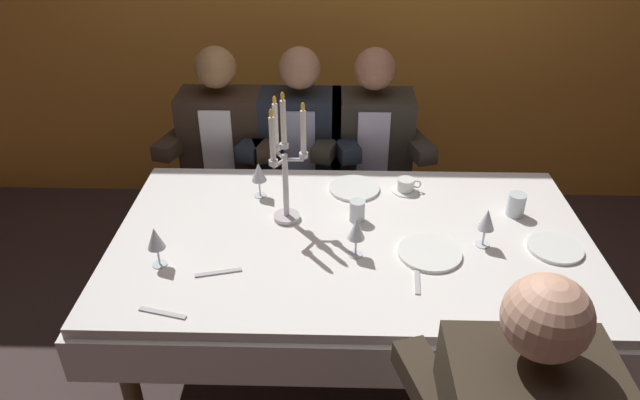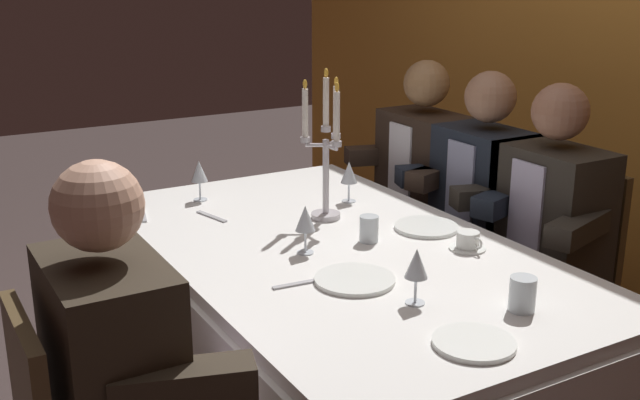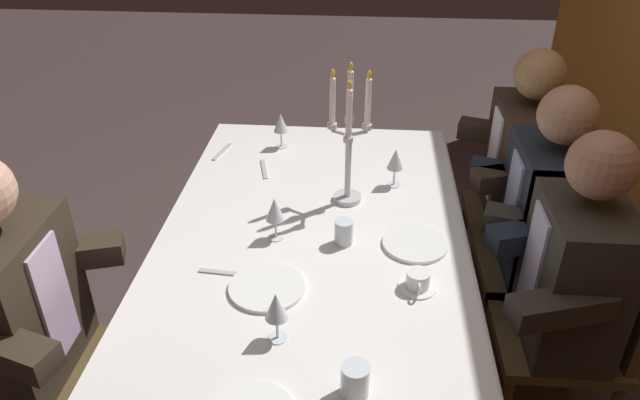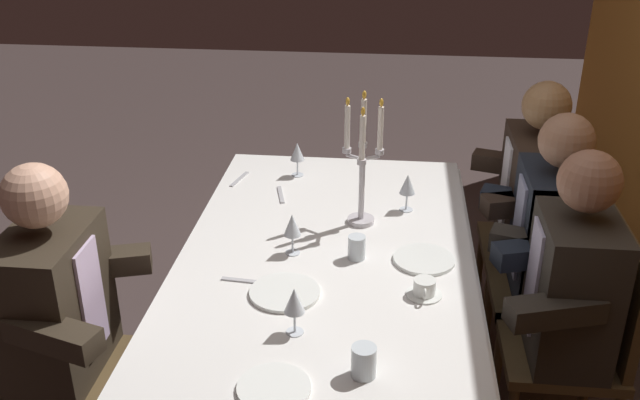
{
  "view_description": "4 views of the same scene",
  "coord_description": "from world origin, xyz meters",
  "px_view_note": "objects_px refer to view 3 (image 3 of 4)",
  "views": [
    {
      "loc": [
        -0.08,
        -1.88,
        2.05
      ],
      "look_at": [
        -0.13,
        0.0,
        0.9
      ],
      "focal_mm": 32.11,
      "sensor_mm": 36.0,
      "label": 1
    },
    {
      "loc": [
        2.09,
        -1.27,
        1.66
      ],
      "look_at": [
        -0.12,
        0.01,
        0.87
      ],
      "focal_mm": 43.32,
      "sensor_mm": 36.0,
      "label": 2
    },
    {
      "loc": [
        1.75,
        0.18,
        1.97
      ],
      "look_at": [
        0.0,
        0.03,
        0.9
      ],
      "focal_mm": 33.75,
      "sensor_mm": 36.0,
      "label": 3
    },
    {
      "loc": [
        2.35,
        0.23,
        2.1
      ],
      "look_at": [
        -0.07,
        -0.03,
        0.93
      ],
      "focal_mm": 40.4,
      "sensor_mm": 36.0,
      "label": 4
    }
  ],
  "objects_px": {
    "dining_table": "(311,264)",
    "seated_diner_2": "(574,272)",
    "dinner_plate_1": "(267,287)",
    "seated_diner_3": "(13,303)",
    "wine_glass_1": "(276,308)",
    "wine_glass_3": "(275,211)",
    "seated_diner_1": "(547,212)",
    "coffee_cup_0": "(418,281)",
    "wine_glass_0": "(281,124)",
    "seated_diner_0": "(524,161)",
    "wine_glass_2": "(395,160)",
    "water_tumbler_1": "(355,381)",
    "water_tumbler_0": "(344,232)",
    "candelabra": "(349,143)",
    "dinner_plate_2": "(415,244)"
  },
  "relations": [
    {
      "from": "dining_table",
      "to": "seated_diner_2",
      "type": "bearing_deg",
      "value": 82.23
    },
    {
      "from": "dinner_plate_1",
      "to": "seated_diner_3",
      "type": "bearing_deg",
      "value": -80.78
    },
    {
      "from": "dining_table",
      "to": "wine_glass_1",
      "type": "relative_size",
      "value": 11.83
    },
    {
      "from": "dining_table",
      "to": "seated_diner_2",
      "type": "xyz_separation_m",
      "value": [
        0.12,
        0.89,
        0.11
      ]
    },
    {
      "from": "wine_glass_3",
      "to": "dinner_plate_1",
      "type": "bearing_deg",
      "value": 2.43
    },
    {
      "from": "seated_diner_1",
      "to": "seated_diner_2",
      "type": "height_order",
      "value": "same"
    },
    {
      "from": "coffee_cup_0",
      "to": "seated_diner_2",
      "type": "xyz_separation_m",
      "value": [
        -0.13,
        0.52,
        -0.03
      ]
    },
    {
      "from": "wine_glass_0",
      "to": "wine_glass_3",
      "type": "relative_size",
      "value": 1.0
    },
    {
      "from": "seated_diner_1",
      "to": "wine_glass_3",
      "type": "bearing_deg",
      "value": -75.41
    },
    {
      "from": "wine_glass_0",
      "to": "seated_diner_0",
      "type": "relative_size",
      "value": 0.13
    },
    {
      "from": "wine_glass_2",
      "to": "seated_diner_2",
      "type": "bearing_deg",
      "value": 48.0
    },
    {
      "from": "coffee_cup_0",
      "to": "seated_diner_1",
      "type": "bearing_deg",
      "value": 133.82
    },
    {
      "from": "wine_glass_1",
      "to": "water_tumbler_1",
      "type": "bearing_deg",
      "value": 50.87
    },
    {
      "from": "wine_glass_1",
      "to": "water_tumbler_0",
      "type": "distance_m",
      "value": 0.52
    },
    {
      "from": "wine_glass_3",
      "to": "wine_glass_2",
      "type": "bearing_deg",
      "value": 134.1
    },
    {
      "from": "wine_glass_2",
      "to": "dining_table",
      "type": "bearing_deg",
      "value": -36.85
    },
    {
      "from": "candelabra",
      "to": "wine_glass_0",
      "type": "height_order",
      "value": "candelabra"
    },
    {
      "from": "wine_glass_2",
      "to": "seated_diner_3",
      "type": "bearing_deg",
      "value": -55.32
    },
    {
      "from": "coffee_cup_0",
      "to": "seated_diner_0",
      "type": "bearing_deg",
      "value": 150.43
    },
    {
      "from": "water_tumbler_0",
      "to": "water_tumbler_1",
      "type": "height_order",
      "value": "water_tumbler_1"
    },
    {
      "from": "wine_glass_2",
      "to": "seated_diner_0",
      "type": "height_order",
      "value": "seated_diner_0"
    },
    {
      "from": "candelabra",
      "to": "seated_diner_2",
      "type": "height_order",
      "value": "candelabra"
    },
    {
      "from": "seated_diner_3",
      "to": "dinner_plate_1",
      "type": "bearing_deg",
      "value": 99.22
    },
    {
      "from": "dinner_plate_2",
      "to": "wine_glass_2",
      "type": "relative_size",
      "value": 1.4
    },
    {
      "from": "wine_glass_3",
      "to": "seated_diner_3",
      "type": "bearing_deg",
      "value": -61.79
    },
    {
      "from": "wine_glass_0",
      "to": "coffee_cup_0",
      "type": "distance_m",
      "value": 1.13
    },
    {
      "from": "seated_diner_1",
      "to": "seated_diner_3",
      "type": "relative_size",
      "value": 1.0
    },
    {
      "from": "wine_glass_3",
      "to": "water_tumbler_0",
      "type": "height_order",
      "value": "wine_glass_3"
    },
    {
      "from": "water_tumbler_1",
      "to": "seated_diner_1",
      "type": "relative_size",
      "value": 0.08
    },
    {
      "from": "dining_table",
      "to": "seated_diner_0",
      "type": "xyz_separation_m",
      "value": [
        -0.67,
        0.89,
        0.11
      ]
    },
    {
      "from": "dining_table",
      "to": "seated_diner_1",
      "type": "xyz_separation_m",
      "value": [
        -0.25,
        0.89,
        0.11
      ]
    },
    {
      "from": "seated_diner_3",
      "to": "seated_diner_2",
      "type": "bearing_deg",
      "value": 99.53
    },
    {
      "from": "wine_glass_0",
      "to": "water_tumbler_0",
      "type": "distance_m",
      "value": 0.81
    },
    {
      "from": "dinner_plate_2",
      "to": "seated_diner_3",
      "type": "distance_m",
      "value": 1.32
    },
    {
      "from": "wine_glass_3",
      "to": "water_tumbler_1",
      "type": "bearing_deg",
      "value": 23.94
    },
    {
      "from": "wine_glass_1",
      "to": "seated_diner_1",
      "type": "relative_size",
      "value": 0.13
    },
    {
      "from": "dining_table",
      "to": "candelabra",
      "type": "relative_size",
      "value": 3.47
    },
    {
      "from": "wine_glass_3",
      "to": "seated_diner_3",
      "type": "relative_size",
      "value": 0.13
    },
    {
      "from": "dinner_plate_1",
      "to": "seated_diner_0",
      "type": "relative_size",
      "value": 0.2
    },
    {
      "from": "wine_glass_1",
      "to": "seated_diner_0",
      "type": "relative_size",
      "value": 0.13
    },
    {
      "from": "dining_table",
      "to": "seated_diner_1",
      "type": "distance_m",
      "value": 0.93
    },
    {
      "from": "seated_diner_2",
      "to": "wine_glass_3",
      "type": "bearing_deg",
      "value": -96.27
    },
    {
      "from": "water_tumbler_0",
      "to": "seated_diner_1",
      "type": "bearing_deg",
      "value": 109.7
    },
    {
      "from": "wine_glass_2",
      "to": "water_tumbler_1",
      "type": "distance_m",
      "value": 1.1
    },
    {
      "from": "dinner_plate_1",
      "to": "seated_diner_1",
      "type": "xyz_separation_m",
      "value": [
        -0.55,
        1.0,
        -0.01
      ]
    },
    {
      "from": "water_tumbler_1",
      "to": "wine_glass_0",
      "type": "bearing_deg",
      "value": -164.84
    },
    {
      "from": "dinner_plate_2",
      "to": "wine_glass_3",
      "type": "bearing_deg",
      "value": -90.84
    },
    {
      "from": "wine_glass_1",
      "to": "seated_diner_2",
      "type": "xyz_separation_m",
      "value": [
        -0.39,
        0.93,
        -0.12
      ]
    },
    {
      "from": "dining_table",
      "to": "coffee_cup_0",
      "type": "xyz_separation_m",
      "value": [
        0.25,
        0.36,
        0.15
      ]
    },
    {
      "from": "candelabra",
      "to": "wine_glass_0",
      "type": "distance_m",
      "value": 0.57
    }
  ]
}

